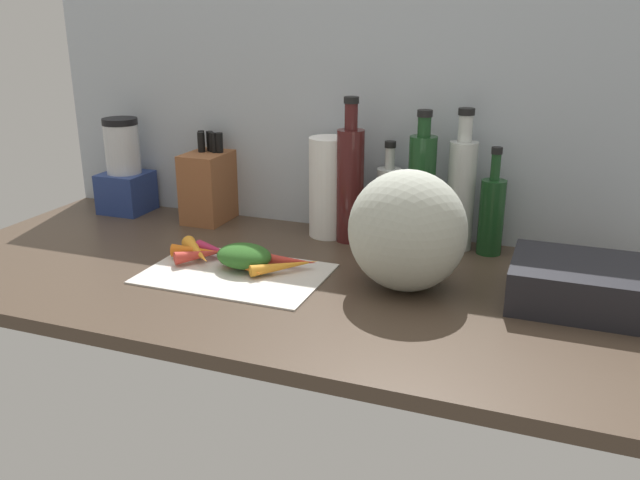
% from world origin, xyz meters
% --- Properties ---
extents(ground_plane, '(1.70, 0.80, 0.03)m').
position_xyz_m(ground_plane, '(0.00, 0.00, -0.01)').
color(ground_plane, '#47382B').
extents(wall_back, '(1.70, 0.03, 0.60)m').
position_xyz_m(wall_back, '(0.00, 0.39, 0.30)').
color(wall_back, '#ADB7C1').
rests_on(wall_back, ground_plane).
extents(cutting_board, '(0.41, 0.27, 0.01)m').
position_xyz_m(cutting_board, '(-0.09, -0.05, 0.00)').
color(cutting_board, beige).
rests_on(cutting_board, ground_plane).
extents(carrot_0, '(0.12, 0.04, 0.03)m').
position_xyz_m(carrot_0, '(0.02, 0.02, 0.02)').
color(carrot_0, red).
rests_on(carrot_0, cutting_board).
extents(carrot_1, '(0.11, 0.12, 0.03)m').
position_xyz_m(carrot_1, '(-0.20, -0.01, 0.02)').
color(carrot_1, red).
rests_on(carrot_1, cutting_board).
extents(carrot_2, '(0.13, 0.06, 0.03)m').
position_xyz_m(carrot_2, '(-0.22, -0.00, 0.02)').
color(carrot_2, orange).
rests_on(carrot_2, cutting_board).
extents(carrot_3, '(0.12, 0.06, 0.03)m').
position_xyz_m(carrot_3, '(-0.18, 0.02, 0.02)').
color(carrot_3, '#B2264C').
rests_on(carrot_3, cutting_board).
extents(carrot_4, '(0.14, 0.13, 0.03)m').
position_xyz_m(carrot_4, '(-0.21, -0.01, 0.03)').
color(carrot_4, orange).
rests_on(carrot_4, cutting_board).
extents(carrot_5, '(0.14, 0.13, 0.03)m').
position_xyz_m(carrot_5, '(0.02, -0.01, 0.02)').
color(carrot_5, orange).
rests_on(carrot_5, cutting_board).
extents(carrot_6, '(0.13, 0.08, 0.03)m').
position_xyz_m(carrot_6, '(-0.07, -0.04, 0.02)').
color(carrot_6, orange).
rests_on(carrot_6, cutting_board).
extents(carrot_greens_pile, '(0.13, 0.10, 0.06)m').
position_xyz_m(carrot_greens_pile, '(-0.08, -0.02, 0.04)').
color(carrot_greens_pile, '#2D6023').
rests_on(carrot_greens_pile, cutting_board).
extents(winter_squash, '(0.25, 0.23, 0.26)m').
position_xyz_m(winter_squash, '(0.29, 0.01, 0.13)').
color(winter_squash, '#B2B7A8').
rests_on(winter_squash, ground_plane).
extents(knife_block, '(0.11, 0.17, 0.25)m').
position_xyz_m(knife_block, '(-0.35, 0.31, 0.10)').
color(knife_block, brown).
rests_on(knife_block, ground_plane).
extents(blender_appliance, '(0.13, 0.13, 0.28)m').
position_xyz_m(blender_appliance, '(-0.63, 0.29, 0.12)').
color(blender_appliance, navy).
rests_on(blender_appliance, ground_plane).
extents(paper_towel_roll, '(0.11, 0.11, 0.26)m').
position_xyz_m(paper_towel_roll, '(0.01, 0.30, 0.13)').
color(paper_towel_roll, white).
rests_on(paper_towel_roll, ground_plane).
extents(bottle_0, '(0.07, 0.07, 0.37)m').
position_xyz_m(bottle_0, '(0.08, 0.27, 0.16)').
color(bottle_0, '#471919').
rests_on(bottle_0, ground_plane).
extents(bottle_1, '(0.06, 0.06, 0.26)m').
position_xyz_m(bottle_1, '(0.16, 0.32, 0.10)').
color(bottle_1, silver).
rests_on(bottle_1, ground_plane).
extents(bottle_2, '(0.07, 0.07, 0.35)m').
position_xyz_m(bottle_2, '(0.26, 0.28, 0.15)').
color(bottle_2, '#19421E').
rests_on(bottle_2, ground_plane).
extents(bottle_3, '(0.07, 0.07, 0.35)m').
position_xyz_m(bottle_3, '(0.35, 0.31, 0.15)').
color(bottle_3, silver).
rests_on(bottle_3, ground_plane).
extents(bottle_4, '(0.06, 0.06, 0.27)m').
position_xyz_m(bottle_4, '(0.43, 0.30, 0.10)').
color(bottle_4, '#19421E').
rests_on(bottle_4, ground_plane).
extents(dish_rack, '(0.29, 0.23, 0.09)m').
position_xyz_m(dish_rack, '(0.65, 0.05, 0.04)').
color(dish_rack, black).
rests_on(dish_rack, ground_plane).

